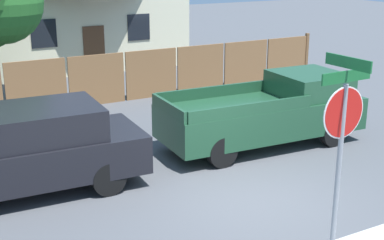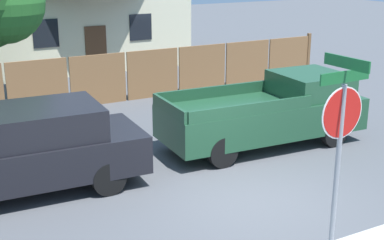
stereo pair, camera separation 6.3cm
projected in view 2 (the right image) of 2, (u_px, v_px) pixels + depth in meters
name	position (u px, v px, depth m)	size (l,w,h in m)	color
ground_plane	(251.00, 201.00, 10.79)	(80.00, 80.00, 0.00)	#4C4F54
wooden_fence	(126.00, 77.00, 17.97)	(15.83, 0.12, 1.77)	brown
house	(69.00, 5.00, 24.51)	(9.63, 7.77, 4.94)	beige
red_suv	(20.00, 149.00, 10.89)	(5.07, 2.21, 1.80)	black
orange_pickup	(270.00, 112.00, 13.77)	(5.38, 2.21, 1.79)	#1E472D
stop_sign	(340.00, 142.00, 7.05)	(0.85, 0.76, 3.52)	gray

